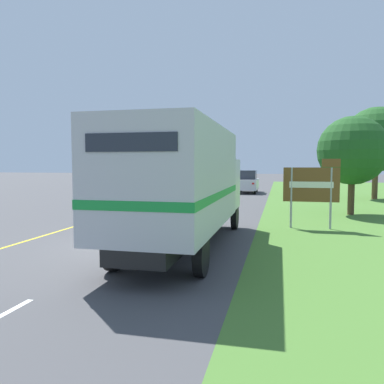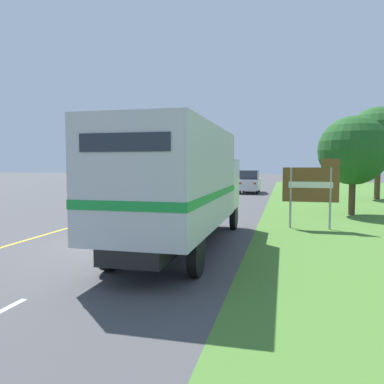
% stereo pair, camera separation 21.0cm
% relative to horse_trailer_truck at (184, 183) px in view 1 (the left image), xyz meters
% --- Properties ---
extents(ground_plane, '(200.00, 200.00, 0.00)m').
position_rel_horse_trailer_truck_xyz_m(ground_plane, '(-1.76, 0.30, -2.01)').
color(ground_plane, '#444447').
extents(edge_line_yellow, '(0.12, 63.77, 0.01)m').
position_rel_horse_trailer_truck_xyz_m(edge_line_yellow, '(-5.46, 16.13, -2.01)').
color(edge_line_yellow, yellow).
rests_on(edge_line_yellow, ground).
extents(centre_dash_near, '(0.12, 2.60, 0.01)m').
position_rel_horse_trailer_truck_xyz_m(centre_dash_near, '(-1.76, 0.54, -2.01)').
color(centre_dash_near, white).
rests_on(centre_dash_near, ground).
extents(centre_dash_mid_a, '(0.12, 2.60, 0.01)m').
position_rel_horse_trailer_truck_xyz_m(centre_dash_mid_a, '(-1.76, 7.14, -2.01)').
color(centre_dash_mid_a, white).
rests_on(centre_dash_mid_a, ground).
extents(centre_dash_mid_b, '(0.12, 2.60, 0.01)m').
position_rel_horse_trailer_truck_xyz_m(centre_dash_mid_b, '(-1.76, 13.74, -2.01)').
color(centre_dash_mid_b, white).
rests_on(centre_dash_mid_b, ground).
extents(centre_dash_far, '(0.12, 2.60, 0.01)m').
position_rel_horse_trailer_truck_xyz_m(centre_dash_far, '(-1.76, 20.34, -2.01)').
color(centre_dash_far, white).
rests_on(centre_dash_far, ground).
extents(centre_dash_farthest, '(0.12, 2.60, 0.01)m').
position_rel_horse_trailer_truck_xyz_m(centre_dash_farthest, '(-1.76, 26.94, -2.01)').
color(centre_dash_farthest, white).
rests_on(centre_dash_farthest, ground).
extents(horse_trailer_truck, '(2.52, 8.76, 3.59)m').
position_rel_horse_trailer_truck_xyz_m(horse_trailer_truck, '(0.00, 0.00, 0.00)').
color(horse_trailer_truck, black).
rests_on(horse_trailer_truck, ground).
extents(lead_car_white, '(1.80, 4.41, 1.89)m').
position_rel_horse_trailer_truck_xyz_m(lead_car_white, '(-3.54, 14.32, -1.05)').
color(lead_car_white, black).
rests_on(lead_car_white, ground).
extents(lead_car_silver_ahead, '(1.80, 4.49, 2.06)m').
position_rel_horse_trailer_truck_xyz_m(lead_car_silver_ahead, '(-0.04, 23.64, -0.98)').
color(lead_car_silver_ahead, black).
rests_on(lead_car_silver_ahead, ground).
extents(lead_car_grey_ahead, '(1.80, 4.20, 1.86)m').
position_rel_horse_trailer_truck_xyz_m(lead_car_grey_ahead, '(-3.44, 37.97, -1.07)').
color(lead_car_grey_ahead, black).
rests_on(lead_car_grey_ahead, ground).
extents(highway_sign, '(2.16, 0.09, 2.79)m').
position_rel_horse_trailer_truck_xyz_m(highway_sign, '(4.05, 4.78, -0.29)').
color(highway_sign, '#9E9EA3').
rests_on(highway_sign, ground).
extents(roadside_tree_near, '(3.48, 3.48, 5.02)m').
position_rel_horse_trailer_truck_xyz_m(roadside_tree_near, '(6.37, 9.63, 1.26)').
color(roadside_tree_near, '#4C3823').
rests_on(roadside_tree_near, ground).
extents(roadside_tree_mid, '(4.77, 4.77, 6.82)m').
position_rel_horse_trailer_truck_xyz_m(roadside_tree_mid, '(9.73, 19.47, 2.42)').
color(roadside_tree_mid, brown).
rests_on(roadside_tree_mid, ground).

